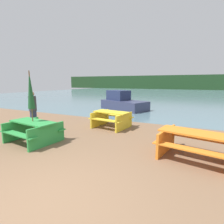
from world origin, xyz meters
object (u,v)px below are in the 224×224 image
object	(u,v)px
boat	(123,103)
person	(33,110)
picnic_table_orange	(195,142)
umbrella_darkgreen	(30,91)
picnic_table_green	(33,129)
picnic_table_yellow	(112,118)

from	to	relation	value
boat	person	world-z (taller)	person
picnic_table_orange	boat	size ratio (longest dim) A/B	0.54
picnic_table_orange	umbrella_darkgreen	world-z (taller)	umbrella_darkgreen
picnic_table_green	picnic_table_orange	world-z (taller)	picnic_table_orange
picnic_table_yellow	person	xyz separation A→B (m)	(-3.19, -1.55, 0.38)
umbrella_darkgreen	boat	world-z (taller)	umbrella_darkgreen
picnic_table_green	boat	bearing A→B (deg)	89.97
picnic_table_green	picnic_table_yellow	world-z (taller)	picnic_table_yellow
umbrella_darkgreen	boat	distance (m)	8.26
picnic_table_green	picnic_table_yellow	bearing A→B (deg)	61.55
picnic_table_orange	picnic_table_yellow	size ratio (longest dim) A/B	1.19
umbrella_darkgreen	boat	size ratio (longest dim) A/B	0.62
picnic_table_orange	umbrella_darkgreen	xyz separation A→B (m)	(-5.06, -0.91, 1.32)
picnic_table_green	boat	world-z (taller)	boat
picnic_table_green	boat	size ratio (longest dim) A/B	0.47
picnic_table_green	person	distance (m)	2.15
picnic_table_orange	picnic_table_yellow	bearing A→B (deg)	149.89
umbrella_darkgreen	boat	xyz separation A→B (m)	(0.00, 8.17, -1.25)
person	boat	bearing A→B (deg)	76.65
picnic_table_green	umbrella_darkgreen	distance (m)	1.33
picnic_table_yellow	boat	xyz separation A→B (m)	(-1.58, 5.24, 0.07)
picnic_table_yellow	umbrella_darkgreen	xyz separation A→B (m)	(-1.59, -2.93, 1.33)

